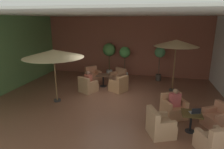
% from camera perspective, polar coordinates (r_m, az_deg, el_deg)
% --- Properties ---
extents(ground_plane, '(10.77, 8.92, 0.02)m').
position_cam_1_polar(ground_plane, '(9.30, -0.62, -7.17)').
color(ground_plane, brown).
extents(wall_back_brick, '(10.77, 0.08, 3.83)m').
position_cam_1_polar(wall_back_brick, '(13.02, 3.98, 8.18)').
color(wall_back_brick, brown).
rests_on(wall_back_brick, ground_plane).
extents(wall_left_accent, '(0.08, 8.92, 3.83)m').
position_cam_1_polar(wall_left_accent, '(11.25, -28.28, 5.18)').
color(wall_left_accent, '#5A844A').
rests_on(wall_left_accent, ground_plane).
extents(ceiling_slab, '(10.77, 8.92, 0.06)m').
position_cam_1_polar(ceiling_slab, '(8.58, -0.70, 17.39)').
color(ceiling_slab, silver).
rests_on(ceiling_slab, wall_back_brick).
extents(cafe_table_front_left, '(0.64, 0.64, 0.67)m').
position_cam_1_polar(cafe_table_front_left, '(7.04, 22.19, -11.53)').
color(cafe_table_front_left, black).
rests_on(cafe_table_front_left, ground_plane).
extents(armchair_front_left_north, '(1.06, 1.02, 0.89)m').
position_cam_1_polar(armchair_front_left_north, '(7.92, 17.51, -9.49)').
color(armchair_front_left_north, tan).
rests_on(armchair_front_left_north, ground_plane).
extents(armchair_front_left_east, '(1.00, 1.01, 0.90)m').
position_cam_1_polar(armchair_front_left_east, '(6.65, 13.77, -14.32)').
color(armchair_front_left_east, tan).
rests_on(armchair_front_left_east, ground_plane).
extents(armchair_front_left_south, '(1.02, 1.02, 0.88)m').
position_cam_1_polar(armchair_front_left_south, '(6.41, 27.77, -17.17)').
color(armchair_front_left_south, tan).
rests_on(armchair_front_left_south, ground_plane).
extents(armchair_front_left_west, '(1.01, 1.02, 0.84)m').
position_cam_1_polar(armchair_front_left_west, '(7.80, 28.41, -11.26)').
color(armchair_front_left_west, '#B97658').
rests_on(armchair_front_left_west, ground_plane).
extents(cafe_table_front_right, '(0.68, 0.68, 0.67)m').
position_cam_1_polar(cafe_table_front_right, '(10.85, -2.59, -0.92)').
color(cafe_table_front_right, black).
rests_on(cafe_table_front_right, ground_plane).
extents(armchair_front_right_north, '(1.01, 1.02, 0.83)m').
position_cam_1_polar(armchair_front_right_north, '(10.14, -7.07, -3.42)').
color(armchair_front_right_north, tan).
rests_on(armchair_front_right_north, ground_plane).
extents(armchair_front_right_east, '(1.03, 1.03, 0.84)m').
position_cam_1_polar(armchair_front_right_east, '(10.15, 2.03, -3.25)').
color(armchair_front_right_east, tan).
rests_on(armchair_front_right_east, ground_plane).
extents(armchair_front_right_south, '(1.05, 1.03, 0.83)m').
position_cam_1_polar(armchair_front_right_south, '(11.64, 1.79, -0.79)').
color(armchair_front_right_south, '#B17C58').
rests_on(armchair_front_right_south, ground_plane).
extents(armchair_front_right_west, '(1.08, 1.08, 0.89)m').
position_cam_1_polar(armchair_front_right_west, '(11.85, -5.55, -0.43)').
color(armchair_front_right_west, '#BF7A57').
rests_on(armchair_front_right_west, ground_plane).
extents(patio_umbrella_tall_red, '(2.60, 2.60, 2.38)m').
position_cam_1_polar(patio_umbrella_tall_red, '(8.79, -16.73, 5.85)').
color(patio_umbrella_tall_red, '#2D2D2D').
rests_on(patio_umbrella_tall_red, ground_plane).
extents(patio_umbrella_center_beige, '(2.18, 2.18, 2.67)m').
position_cam_1_polar(patio_umbrella_center_beige, '(10.25, 18.26, 8.64)').
color(patio_umbrella_center_beige, '#2D2D2D').
rests_on(patio_umbrella_center_beige, ground_plane).
extents(potted_tree_left_corner, '(0.83, 0.83, 2.15)m').
position_cam_1_polar(potted_tree_left_corner, '(12.81, -0.82, 6.57)').
color(potted_tree_left_corner, silver).
rests_on(potted_tree_left_corner, ground_plane).
extents(potted_tree_mid_left, '(0.69, 0.69, 1.99)m').
position_cam_1_polar(potted_tree_mid_left, '(12.35, 3.76, 5.32)').
color(potted_tree_mid_left, silver).
rests_on(potted_tree_mid_left, ground_plane).
extents(potted_tree_mid_right, '(0.63, 0.63, 2.06)m').
position_cam_1_polar(potted_tree_mid_right, '(12.05, 13.76, 5.22)').
color(potted_tree_mid_right, '#39312A').
rests_on(potted_tree_mid_right, ground_plane).
extents(patron_blue_shirt, '(0.43, 0.38, 0.70)m').
position_cam_1_polar(patron_blue_shirt, '(10.04, -6.97, -1.10)').
color(patron_blue_shirt, '#AB513F').
rests_on(patron_blue_shirt, ground_plane).
extents(patron_by_window, '(0.45, 0.38, 0.70)m').
position_cam_1_polar(patron_by_window, '(7.72, 17.92, -6.72)').
color(patron_by_window, '#B34A4B').
rests_on(patron_by_window, ground_plane).
extents(iced_drink_cup, '(0.08, 0.08, 0.11)m').
position_cam_1_polar(iced_drink_cup, '(7.02, 23.11, -9.83)').
color(iced_drink_cup, silver).
rests_on(iced_drink_cup, cafe_table_front_left).
extents(open_laptop, '(0.37, 0.31, 0.20)m').
position_cam_1_polar(open_laptop, '(6.98, 23.13, -10.00)').
color(open_laptop, '#9EA0A5').
rests_on(open_laptop, cafe_table_front_left).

